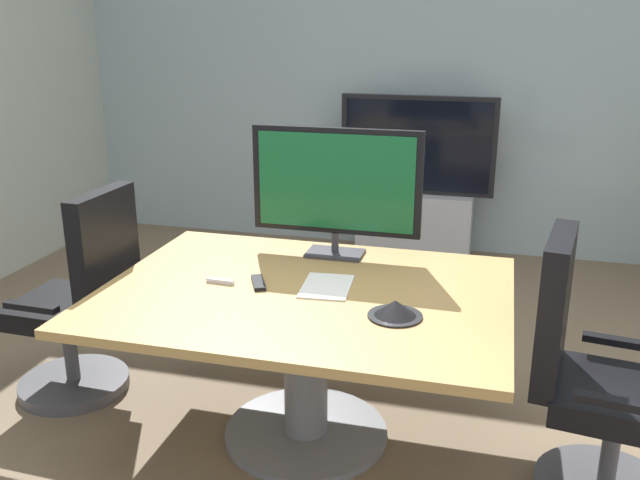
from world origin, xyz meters
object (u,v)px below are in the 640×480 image
Objects in this scene: office_chair_right at (592,394)px; wall_display_unit at (415,206)px; conference_table at (305,327)px; tv_monitor at (336,185)px; remote_control at (258,283)px; conference_phone at (395,310)px; office_chair_left at (82,311)px.

wall_display_unit is at bearing 29.59° from office_chair_right.
conference_table is 0.73m from tv_monitor.
wall_display_unit is 2.67m from remote_control.
conference_phone is at bearing 104.74° from office_chair_right.
office_chair_left is 1.43m from tv_monitor.
conference_phone is at bearing -84.35° from wall_display_unit.
tv_monitor reaches higher than wall_display_unit.
office_chair_left is 1.68m from conference_phone.
conference_phone is 1.29× the size of remote_control.
conference_table is 1.21m from office_chair_right.
office_chair_left reaches higher than conference_table.
conference_phone is at bearing -58.68° from tv_monitor.
tv_monitor is at bearing 88.17° from conference_table.
wall_display_unit reaches higher than office_chair_right.
conference_phone reaches higher than conference_table.
wall_display_unit is 7.71× the size of remote_control.
conference_phone is (-0.78, -0.09, 0.31)m from office_chair_right.
office_chair_left is 2.88m from wall_display_unit.
tv_monitor reaches higher than office_chair_right.
wall_display_unit is (1.35, 2.55, -0.01)m from office_chair_left.
tv_monitor is (-1.19, 0.59, 0.64)m from office_chair_right.
remote_control is at bearing 179.34° from conference_table.
office_chair_right is 2.92m from wall_display_unit.
wall_display_unit is (0.13, 2.14, -0.65)m from tv_monitor.
tv_monitor is at bearing 72.07° from office_chair_right.
conference_table is 1.35× the size of wall_display_unit.
office_chair_left is at bearing 176.11° from conference_table.
wall_display_unit is at bearing 56.11° from remote_control.
conference_phone is at bearing 82.35° from office_chair_left.
office_chair_right reaches higher than conference_phone.
office_chair_right reaches higher than remote_control.
office_chair_right is at bearing -4.65° from conference_table.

